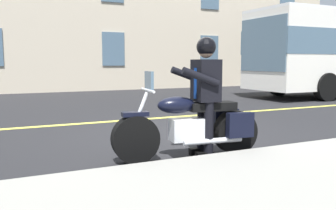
# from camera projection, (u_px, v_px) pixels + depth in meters

# --- Properties ---
(ground_plane) EXTENTS (80.00, 80.00, 0.00)m
(ground_plane) POSITION_uv_depth(u_px,v_px,m) (177.00, 135.00, 6.90)
(ground_plane) COLOR black
(lane_center_stripe) EXTENTS (60.00, 0.16, 0.01)m
(lane_center_stripe) POSITION_uv_depth(u_px,v_px,m) (140.00, 119.00, 8.70)
(lane_center_stripe) COLOR #E5DB4C
(lane_center_stripe) RESTS_ON ground_plane
(motorcycle_main) EXTENTS (2.22, 0.74, 1.26)m
(motorcycle_main) POSITION_uv_depth(u_px,v_px,m) (192.00, 127.00, 5.21)
(motorcycle_main) COLOR black
(motorcycle_main) RESTS_ON ground_plane
(rider_main) EXTENTS (0.66, 0.60, 1.74)m
(rider_main) POSITION_uv_depth(u_px,v_px,m) (205.00, 86.00, 5.20)
(rider_main) COLOR black
(rider_main) RESTS_ON ground_plane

